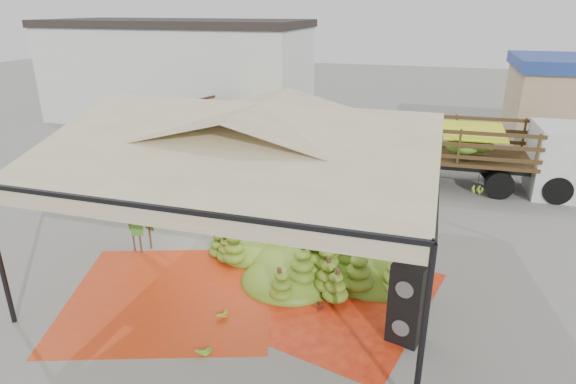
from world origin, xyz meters
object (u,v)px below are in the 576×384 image
(banana_heap, at_px, (316,242))
(vendor, at_px, (291,161))
(speaker_stack, at_px, (407,302))
(truck_left, at_px, (268,120))
(truck_right, at_px, (491,148))

(banana_heap, height_order, vendor, vendor)
(speaker_stack, bearing_deg, truck_left, 135.31)
(speaker_stack, height_order, truck_right, truck_right)
(banana_heap, bearing_deg, vendor, 112.88)
(truck_right, bearing_deg, speaker_stack, -104.68)
(vendor, relative_size, truck_left, 0.27)
(vendor, xyz_separation_m, truck_right, (6.74, 1.74, 0.57))
(truck_left, distance_m, truck_right, 9.44)
(speaker_stack, relative_size, truck_left, 0.26)
(banana_heap, relative_size, truck_right, 0.82)
(speaker_stack, distance_m, truck_right, 9.73)
(banana_heap, height_order, truck_left, truck_left)
(speaker_stack, bearing_deg, truck_right, 92.37)
(banana_heap, distance_m, truck_right, 8.46)
(vendor, height_order, truck_left, truck_left)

